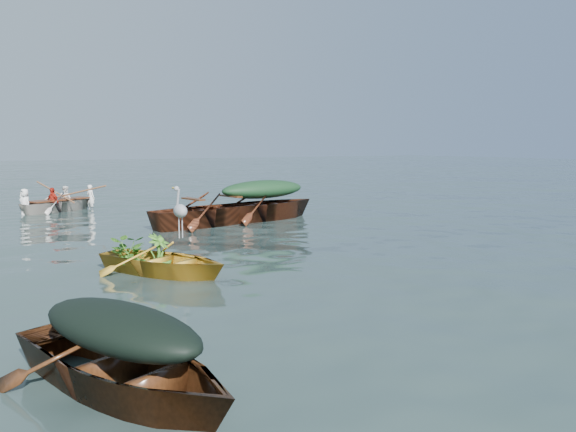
# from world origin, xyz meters

# --- Properties ---
(ground) EXTENTS (140.00, 140.00, 0.00)m
(ground) POSITION_xyz_m (0.00, 0.00, 0.00)
(ground) COLOR #2B3C3A
(ground) RESTS_ON ground
(yellow_dinghy) EXTENTS (2.70, 3.26, 0.81)m
(yellow_dinghy) POSITION_xyz_m (-3.41, -0.54, 0.00)
(yellow_dinghy) COLOR gold
(yellow_dinghy) RESTS_ON ground
(dark_covered_boat) EXTENTS (2.50, 3.77, 0.87)m
(dark_covered_boat) POSITION_xyz_m (-5.22, -4.74, 0.00)
(dark_covered_boat) COLOR #4D2712
(dark_covered_boat) RESTS_ON ground
(green_tarp_boat) EXTENTS (5.18, 2.26, 1.21)m
(green_tarp_boat) POSITION_xyz_m (1.28, 4.54, 0.00)
(green_tarp_boat) COLOR #4E2912
(green_tarp_boat) RESTS_ON ground
(open_wooden_boat) EXTENTS (5.16, 2.47, 1.19)m
(open_wooden_boat) POSITION_xyz_m (-0.41, 4.30, 0.00)
(open_wooden_boat) COLOR #5F2B17
(open_wooden_boat) RESTS_ON ground
(rowed_boat) EXTENTS (3.68, 2.56, 0.81)m
(rowed_boat) POSITION_xyz_m (-3.39, 9.71, 0.00)
(rowed_boat) COLOR beige
(rowed_boat) RESTS_ON ground
(dark_tarp_cover) EXTENTS (1.38, 2.08, 0.40)m
(dark_tarp_cover) POSITION_xyz_m (-5.22, -4.74, 0.64)
(dark_tarp_cover) COLOR black
(dark_tarp_cover) RESTS_ON dark_covered_boat
(green_tarp_cover) EXTENTS (2.85, 1.24, 0.52)m
(green_tarp_cover) POSITION_xyz_m (1.28, 4.54, 0.87)
(green_tarp_cover) COLOR #193D22
(green_tarp_cover) RESTS_ON green_tarp_boat
(thwart_benches) EXTENTS (2.61, 1.39, 0.04)m
(thwart_benches) POSITION_xyz_m (-0.41, 4.30, 0.62)
(thwart_benches) COLOR #43220F
(thwart_benches) RESTS_ON open_wooden_boat
(heron) EXTENTS (0.45, 0.49, 0.92)m
(heron) POSITION_xyz_m (-2.97, -0.21, 0.86)
(heron) COLOR #9FA2A8
(heron) RESTS_ON yellow_dinghy
(dinghy_weeds) EXTENTS (1.07, 1.13, 0.60)m
(dinghy_weeds) POSITION_xyz_m (-3.68, -0.05, 0.70)
(dinghy_weeds) COLOR #38761F
(dinghy_weeds) RESTS_ON yellow_dinghy
(rowers) EXTENTS (2.68, 1.99, 0.76)m
(rowers) POSITION_xyz_m (-3.39, 9.71, 0.79)
(rowers) COLOR white
(rowers) RESTS_ON rowed_boat
(oars) EXTENTS (1.70, 2.59, 0.06)m
(oars) POSITION_xyz_m (-3.39, 9.71, 0.44)
(oars) COLOR brown
(oars) RESTS_ON rowed_boat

